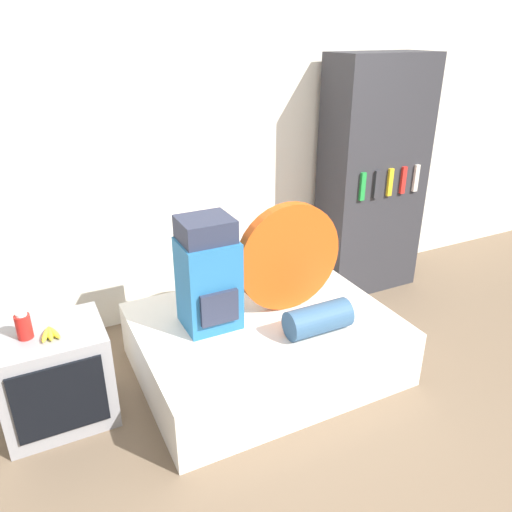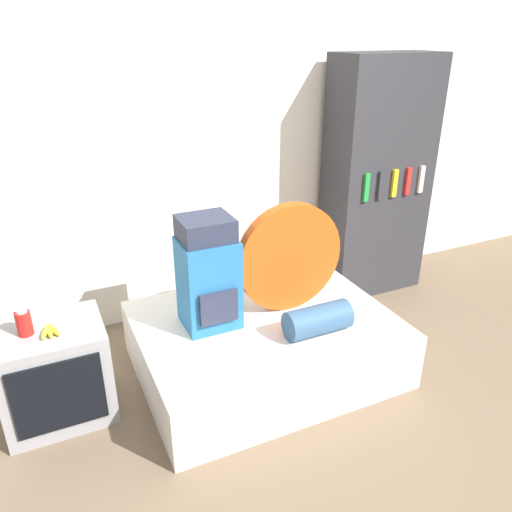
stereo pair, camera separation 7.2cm
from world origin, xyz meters
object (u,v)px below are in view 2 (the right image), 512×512
at_px(sleeping_roll, 318,320).
at_px(canister, 24,323).
at_px(bookshelf, 377,179).
at_px(tent_bag, 289,257).
at_px(backpack, 208,275).
at_px(television, 56,373).

distance_m(sleeping_roll, canister, 1.63).
height_order(canister, bookshelf, bookshelf).
distance_m(canister, bookshelf, 2.78).
relative_size(tent_bag, bookshelf, 0.38).
relative_size(sleeping_roll, canister, 2.68).
bearing_deg(backpack, television, -179.88).
bearing_deg(backpack, canister, -179.95).
bearing_deg(sleeping_roll, bookshelf, 40.99).
height_order(sleeping_roll, bookshelf, bookshelf).
xyz_separation_m(backpack, tent_bag, (0.54, -0.03, 0.02)).
height_order(sleeping_roll, television, television).
bearing_deg(television, bookshelf, 12.87).
bearing_deg(bookshelf, tent_bag, -151.31).
relative_size(backpack, canister, 4.61).
xyz_separation_m(tent_bag, sleeping_roll, (0.01, -0.36, -0.27)).
distance_m(tent_bag, bookshelf, 1.31).
distance_m(backpack, bookshelf, 1.79).
xyz_separation_m(television, bookshelf, (2.60, 0.59, 0.66)).
bearing_deg(television, tent_bag, -0.95).
bearing_deg(bookshelf, backpack, -160.46).
bearing_deg(tent_bag, backpack, 177.20).
bearing_deg(canister, backpack, 0.05).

